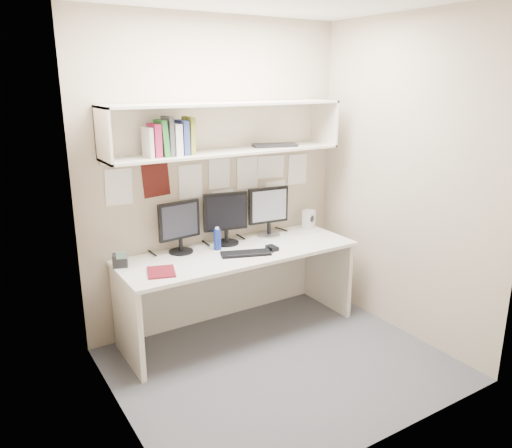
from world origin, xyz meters
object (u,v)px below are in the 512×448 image
monitor_right (268,209)px  speaker (309,219)px  monitor_left (179,225)px  desk_phone (120,260)px  maroon_notebook (161,272)px  keyboard (246,253)px  monitor_center (226,216)px  desk (239,291)px

monitor_right → speaker: monitor_right is taller
monitor_left → monitor_right: (0.86, -0.00, 0.01)m
desk_phone → maroon_notebook: bearing=-33.0°
speaker → keyboard: bearing=178.5°
speaker → desk_phone: 1.83m
monitor_center → maroon_notebook: bearing=-143.5°
maroon_notebook → keyboard: bearing=18.3°
keyboard → monitor_left: bearing=161.1°
desk → monitor_left: monitor_left is taller
monitor_left → speaker: 1.31m
monitor_right → desk_phone: monitor_right is taller
monitor_right → speaker: 0.47m
monitor_center → speaker: (0.88, -0.03, -0.15)m
maroon_notebook → desk_phone: size_ratio=1.83×
desk → keyboard: keyboard is taller
keyboard → monitor_right: bearing=57.4°
monitor_right → maroon_notebook: 1.24m
speaker → desk_phone: size_ratio=1.37×
desk → monitor_right: (0.44, 0.22, 0.61)m
monitor_center → monitor_right: monitor_center is taller
monitor_left → maroon_notebook: (-0.31, -0.35, -0.23)m
speaker → monitor_right: bearing=155.5°
desk → monitor_center: monitor_center is taller
maroon_notebook → monitor_right: bearing=34.1°
desk → desk_phone: (-0.94, 0.15, 0.42)m
monitor_center → keyboard: (-0.00, -0.34, -0.24)m
speaker → desk: bearing=171.3°
monitor_center → desk_phone: size_ratio=3.37×
desk → monitor_center: (0.01, 0.22, 0.61)m
desk → keyboard: (0.00, -0.12, 0.37)m
monitor_center → desk_phone: 0.97m
desk → monitor_right: 0.78m
monitor_left → monitor_center: monitor_center is taller
monitor_center → keyboard: 0.41m
monitor_left → monitor_center: 0.43m
monitor_right → keyboard: monitor_right is taller
monitor_center → speaker: monitor_center is taller
desk_phone → keyboard: bearing=3.7°
keyboard → desk_phone: desk_phone is taller
monitor_right → keyboard: bearing=-136.3°
speaker → monitor_center: bearing=157.2°
monitor_left → desk: bearing=-34.2°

